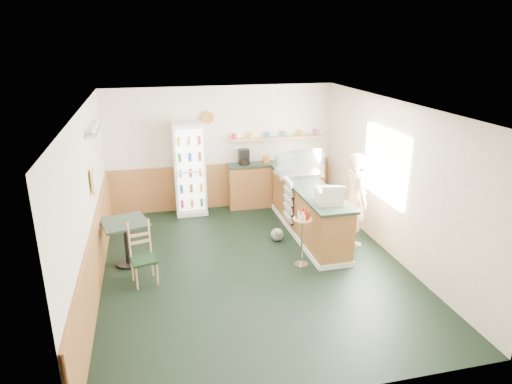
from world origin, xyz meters
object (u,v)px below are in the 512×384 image
object	(u,v)px
cash_register	(329,196)
condiment_stand	(302,229)
shopkeeper	(355,199)
cafe_table	(126,234)
drinks_fridge	(190,169)
cafe_chair	(143,251)
display_case	(299,163)

from	to	relation	value
cash_register	condiment_stand	distance (m)	0.74
shopkeeper	cash_register	bearing A→B (deg)	119.92
condiment_stand	cafe_table	size ratio (longest dim) A/B	1.13
cash_register	cafe_table	size ratio (longest dim) A/B	0.50
drinks_fridge	cash_register	size ratio (longest dim) A/B	4.57
condiment_stand	cafe_chair	bearing A→B (deg)	177.99
condiment_stand	cafe_chair	world-z (taller)	cafe_chair
cash_register	cafe_chair	xyz separation A→B (m)	(-3.13, -0.12, -0.61)
cash_register	shopkeeper	distance (m)	0.86
cafe_chair	condiment_stand	bearing A→B (deg)	-15.27
display_case	shopkeeper	xyz separation A→B (m)	(0.70, -1.21, -0.40)
display_case	drinks_fridge	bearing A→B (deg)	154.14
shopkeeper	cafe_table	distance (m)	4.11
display_case	condiment_stand	world-z (taller)	display_case
drinks_fridge	cash_register	bearing A→B (deg)	-51.55
shopkeeper	cafe_table	world-z (taller)	shopkeeper
shopkeeper	drinks_fridge	bearing A→B (deg)	50.52
shopkeeper	condiment_stand	size ratio (longest dim) A/B	1.75
display_case	cafe_table	size ratio (longest dim) A/B	1.05
condiment_stand	cafe_table	distance (m)	2.95
cash_register	display_case	bearing A→B (deg)	99.11
display_case	cafe_chair	size ratio (longest dim) A/B	0.93
drinks_fridge	condiment_stand	size ratio (longest dim) A/B	2.02
cash_register	condiment_stand	xyz separation A→B (m)	(-0.53, -0.21, -0.47)
cafe_table	cafe_chair	world-z (taller)	cafe_chair
drinks_fridge	condiment_stand	world-z (taller)	drinks_fridge
drinks_fridge	shopkeeper	xyz separation A→B (m)	(2.81, -2.23, -0.13)
display_case	cafe_chair	distance (m)	3.66
cafe_table	drinks_fridge	bearing A→B (deg)	59.11
drinks_fridge	cafe_table	xyz separation A→B (m)	(-1.29, -2.16, -0.44)
display_case	cash_register	size ratio (longest dim) A/B	2.11
display_case	cash_register	world-z (taller)	display_case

